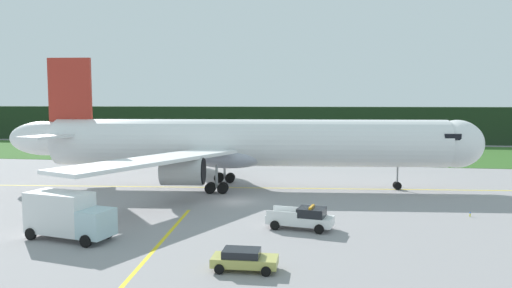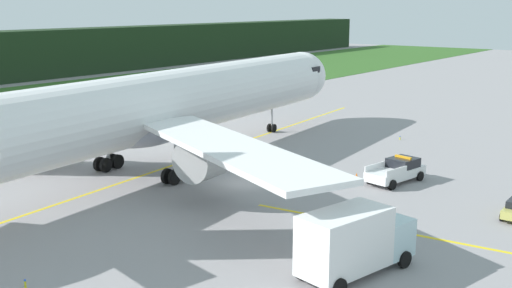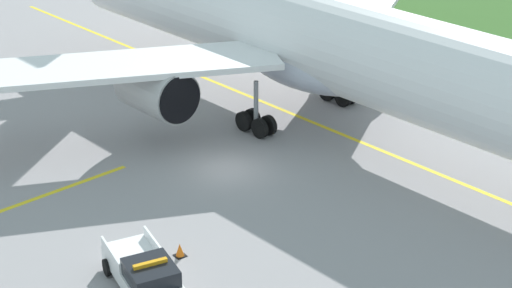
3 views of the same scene
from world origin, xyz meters
name	(u,v)px [view 3 (image 3 of 3)]	position (x,y,z in m)	size (l,w,h in m)	color
ground	(227,169)	(0.00, 0.00, 0.00)	(320.00, 320.00, 0.00)	gray
taxiway_centerline_main	(338,133)	(0.05, 8.00, 0.00)	(73.41, 0.30, 0.01)	yellow
airliner	(334,46)	(-0.55, 7.95, 5.25)	(56.27, 43.85, 15.41)	white
ops_pickup_truck	(145,274)	(7.48, -9.40, 0.90)	(5.58, 3.09, 1.94)	white
apron_cone	(180,250)	(5.91, -6.74, 0.31)	(0.50, 0.50, 0.63)	black
taxiway_edge_light_west	(20,71)	(-20.76, -3.04, 0.25)	(0.12, 0.12, 0.46)	yellow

